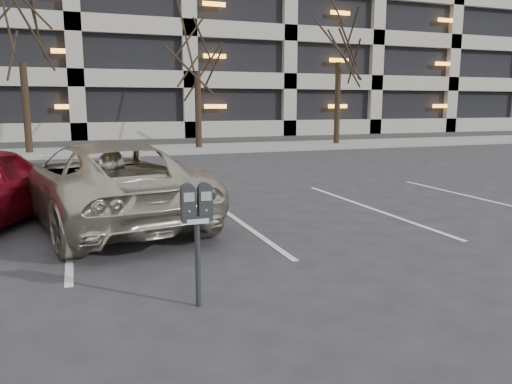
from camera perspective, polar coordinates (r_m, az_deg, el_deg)
The scene contains 9 objects.
ground at distance 6.49m, azimuth -8.02°, elevation -8.40°, with size 140.00×140.00×0.00m, color #28282B.
sidewalk at distance 22.16m, azimuth -16.68°, elevation 4.47°, with size 80.00×4.00×0.12m, color gray.
stall_lines at distance 8.58m, azimuth -20.48°, elevation -4.34°, with size 16.90×5.20×0.00m.
parking_garage at distance 42.63m, azimuth -1.61°, elevation 19.77°, with size 52.00×20.00×19.00m.
tree_b at distance 22.44m, azimuth -25.57°, elevation 18.90°, with size 3.57×3.57×8.12m.
tree_c at distance 22.93m, azimuth -6.83°, elevation 18.84°, with size 3.40×3.40×7.73m.
tree_d at distance 25.60m, azimuth 9.58°, elevation 19.93°, with size 3.96×3.96×8.99m.
parking_meter at distance 4.98m, azimuth -6.78°, elevation -2.58°, with size 0.32×0.13×1.25m.
suv_silver at distance 8.97m, azimuth -16.91°, elevation 1.04°, with size 3.42×5.49×1.42m.
Camera 1 is at (-1.23, -6.04, 2.04)m, focal length 35.00 mm.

